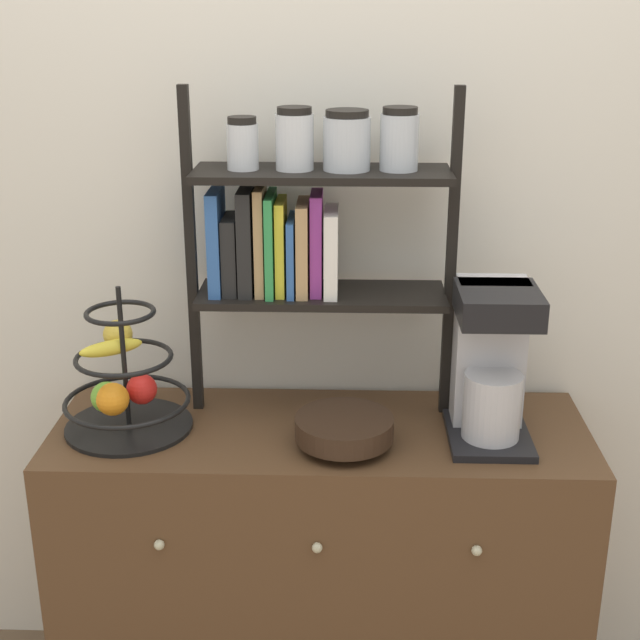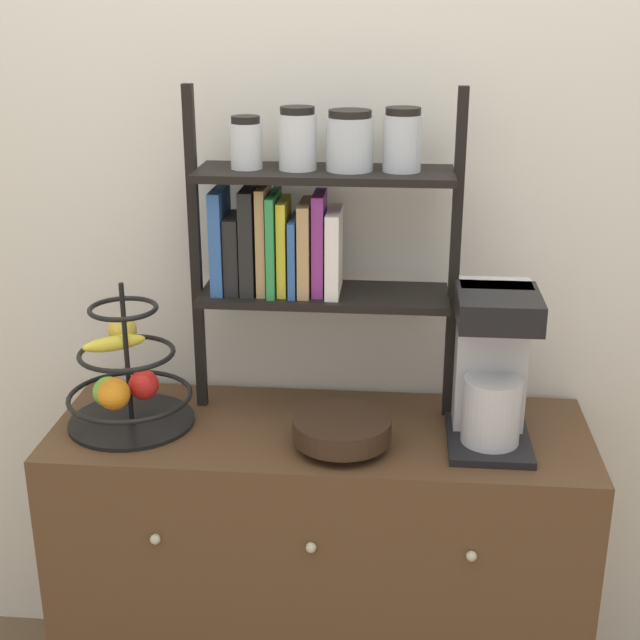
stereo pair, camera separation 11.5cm
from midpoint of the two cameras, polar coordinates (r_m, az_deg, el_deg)
The scene contains 6 objects.
wall_back at distance 2.24m, azimuth 2.13°, elevation 7.46°, with size 7.00×0.05×2.60m, color silver.
sideboard at distance 2.36m, azimuth 1.47°, elevation -15.79°, with size 1.29×0.47×0.81m.
coffee_maker at distance 2.07m, azimuth 12.54°, elevation -2.87°, with size 0.19×0.24×0.37m.
fruit_stand at distance 2.16m, azimuth -10.82°, elevation -3.85°, with size 0.30×0.30×0.36m.
wooden_bowl at distance 2.05m, azimuth 3.02°, elevation -7.07°, with size 0.23×0.23×0.07m.
shelf_hutch at distance 2.09m, azimuth 0.54°, elevation 6.47°, with size 0.64×0.20×0.79m.
Camera 2 is at (0.17, -1.68, 1.78)m, focal length 50.00 mm.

